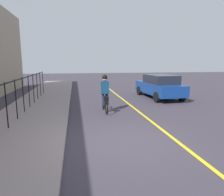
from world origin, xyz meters
The scene contains 5 objects.
ground_plane centered at (0.00, 0.00, 0.00)m, with size 80.00×80.00×0.00m, color #3A343E.
lane_line_centre centered at (0.00, -1.60, 0.00)m, with size 36.00×0.12×0.01m, color yellow.
sidewalk centered at (0.00, 3.40, 0.07)m, with size 40.00×3.20×0.15m, color gray.
cyclist_lead centered at (3.91, 0.05, 0.91)m, with size 1.71×0.36×1.83m.
patrol_sedan centered at (7.22, -4.18, 0.82)m, with size 4.49×2.10×1.58m.
Camera 1 is at (-5.76, 1.45, 2.42)m, focal length 32.65 mm.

